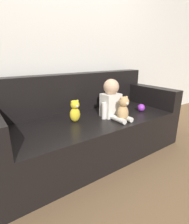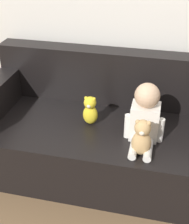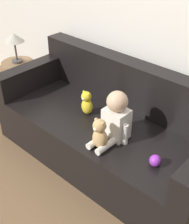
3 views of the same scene
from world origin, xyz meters
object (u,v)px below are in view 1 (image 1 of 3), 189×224
object	(u,v)px
couch	(88,126)
teddy_bear_brown	(123,109)
person_baby	(112,100)
toy_ball	(141,108)
plush_toy_side	(75,111)

from	to	relation	value
couch	teddy_bear_brown	xyz separation A→B (m)	(0.20, -0.35, 0.26)
couch	person_baby	xyz separation A→B (m)	(0.20, -0.17, 0.31)
person_baby	toy_ball	size ratio (longest dim) A/B	4.68
plush_toy_side	toy_ball	size ratio (longest dim) A/B	2.58
teddy_bear_brown	toy_ball	world-z (taller)	teddy_bear_brown
toy_ball	plush_toy_side	bearing A→B (deg)	169.57
person_baby	teddy_bear_brown	size ratio (longest dim) A/B	1.57
couch	person_baby	bearing A→B (deg)	-40.30
teddy_bear_brown	plush_toy_side	bearing A→B (deg)	145.69
couch	plush_toy_side	bearing A→B (deg)	-159.60
couch	toy_ball	size ratio (longest dim) A/B	23.43
teddy_bear_brown	plush_toy_side	world-z (taller)	teddy_bear_brown
couch	toy_ball	distance (m)	0.70
teddy_bear_brown	toy_ball	bearing A→B (deg)	15.92
toy_ball	teddy_bear_brown	bearing A→B (deg)	-164.08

